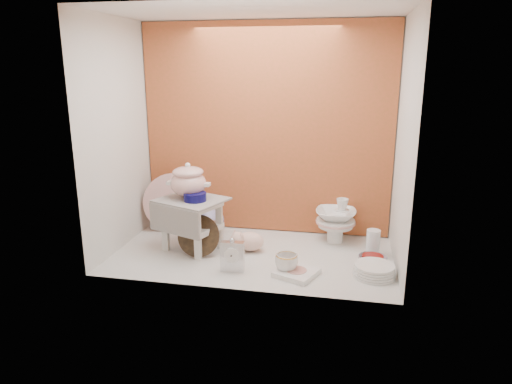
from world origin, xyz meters
TOP-DOWN VIEW (x-y plane):
  - ground at (0.00, 0.00)m, footprint 1.80×1.80m
  - niche_shell at (0.00, 0.18)m, footprint 1.86×1.03m
  - step_stool at (-0.41, 0.02)m, footprint 0.51×0.48m
  - soup_tureen at (-0.44, 0.05)m, footprint 0.35×0.35m
  - cobalt_bowl at (-0.38, -0.02)m, footprint 0.16×0.16m
  - floral_platter at (-0.67, 0.35)m, footprint 0.43×0.23m
  - blue_white_vase at (-0.41, 0.30)m, footprint 0.35×0.35m
  - lacquer_tray at (-0.34, -0.08)m, footprint 0.28×0.12m
  - mantel_clock at (-0.07, -0.27)m, footprint 0.14×0.06m
  - plush_pig at (-0.03, 0.05)m, footprint 0.27×0.22m
  - teacup_saucer at (0.26, -0.24)m, footprint 0.22×0.22m
  - gold_rim_teacup at (0.26, -0.24)m, footprint 0.15×0.15m
  - lattice_dish at (0.32, -0.26)m, footprint 0.29×0.29m
  - dinner_plate_stack at (0.77, -0.18)m, footprint 0.33×0.33m
  - crystal_bowl at (0.76, -0.02)m, footprint 0.22×0.22m
  - clear_glass_vase at (0.77, 0.13)m, footprint 0.09×0.09m
  - porcelain_tower at (0.52, 0.34)m, footprint 0.31×0.31m

SIDE VIEW (x-z plane):
  - ground at x=0.00m, z-range 0.00..0.00m
  - teacup_saucer at x=0.26m, z-range 0.00..0.01m
  - lattice_dish at x=0.32m, z-range 0.00..0.03m
  - crystal_bowl at x=0.76m, z-range 0.00..0.06m
  - dinner_plate_stack at x=0.77m, z-range 0.00..0.07m
  - gold_rim_teacup at x=0.26m, z-range 0.01..0.12m
  - plush_pig at x=-0.03m, z-range 0.00..0.14m
  - clear_glass_vase at x=0.77m, z-range 0.00..0.18m
  - mantel_clock at x=-0.07m, z-range 0.00..0.21m
  - lacquer_tray at x=-0.34m, z-range 0.00..0.26m
  - blue_white_vase at x=-0.41m, z-range 0.00..0.28m
  - porcelain_tower at x=0.52m, z-range 0.00..0.32m
  - step_stool at x=-0.41m, z-range 0.00..0.35m
  - floral_platter at x=-0.67m, z-range 0.00..0.43m
  - cobalt_bowl at x=-0.38m, z-range 0.35..0.40m
  - soup_tureen at x=-0.44m, z-range 0.35..0.59m
  - niche_shell at x=0.00m, z-range 0.17..1.70m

